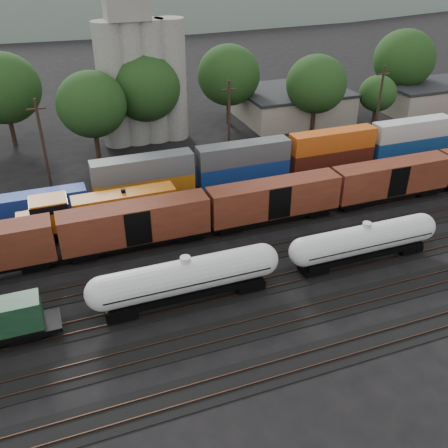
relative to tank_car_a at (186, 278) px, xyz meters
name	(u,v)px	position (x,y,z in m)	size (l,w,h in m)	color
ground	(194,267)	(2.21, 5.00, -2.69)	(600.00, 600.00, 0.00)	black
tracks	(194,266)	(2.21, 5.00, -2.64)	(180.00, 33.20, 0.20)	black
tank_car_a	(186,278)	(0.00, 0.00, 0.00)	(17.26, 3.09, 4.52)	silver
tank_car_b	(364,240)	(18.08, 0.00, -0.16)	(16.18, 2.90, 4.24)	silver
orange_locomotive	(96,211)	(-5.65, 15.00, -0.06)	(18.44, 3.07, 4.61)	black
boxcar_string	(56,237)	(-10.03, 10.00, 0.43)	(122.80, 2.90, 4.20)	black
container_wall	(161,180)	(2.75, 20.00, 0.02)	(160.00, 2.60, 5.80)	black
grain_silo	(140,68)	(5.50, 41.00, 8.57)	(13.40, 5.00, 29.00)	gray
industrial_sheds	(167,124)	(8.84, 40.25, -0.13)	(119.38, 17.26, 5.10)	#9E937F
tree_band	(109,93)	(0.56, 41.67, 5.12)	(164.50, 20.79, 14.01)	black
utility_poles	(141,134)	(2.21, 27.00, 3.52)	(122.20, 0.36, 12.00)	black
distant_hills	(97,36)	(26.13, 265.00, -23.25)	(860.00, 286.00, 130.00)	#59665B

